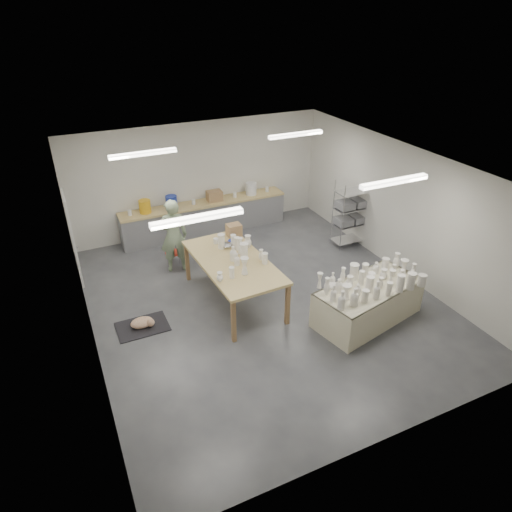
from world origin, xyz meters
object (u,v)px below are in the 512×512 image
work_table (234,258)px  potter (174,236)px  red_stool (173,253)px  drying_table (368,301)px

work_table → potter: bearing=113.7°
potter → red_stool: 0.66m
drying_table → work_table: bearing=126.1°
drying_table → red_stool: size_ratio=5.22×
potter → drying_table: bearing=140.3°
work_table → potter: potter is taller
work_table → potter: (-0.83, 1.68, -0.07)m
work_table → red_stool: 2.23m
drying_table → work_table: (-2.12, 1.85, 0.54)m
work_table → red_stool: size_ratio=5.85×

